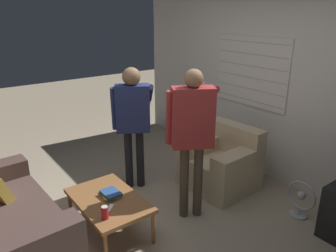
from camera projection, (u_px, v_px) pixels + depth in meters
ground_plane at (141, 221)px, 3.63m from camera, size 16.00×16.00×0.00m
wall_back at (267, 84)px, 4.35m from camera, size 5.20×0.08×2.55m
armchair_beige at (222, 163)px, 4.28m from camera, size 0.88×0.80×0.80m
coffee_table at (109, 202)px, 3.34m from camera, size 0.93×0.59×0.39m
person_left_standing at (133, 114)px, 4.04m from camera, size 0.53×0.72×1.57m
person_right_standing at (192, 127)px, 3.40m from camera, size 0.62×0.79×1.67m
book_stack at (110, 194)px, 3.37m from camera, size 0.26×0.21×0.06m
soda_can at (105, 213)px, 2.99m from camera, size 0.07×0.07×0.13m
spare_remote at (110, 209)px, 3.14m from camera, size 0.12×0.12×0.02m
floor_fan at (301, 199)px, 3.65m from camera, size 0.34×0.20×0.43m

